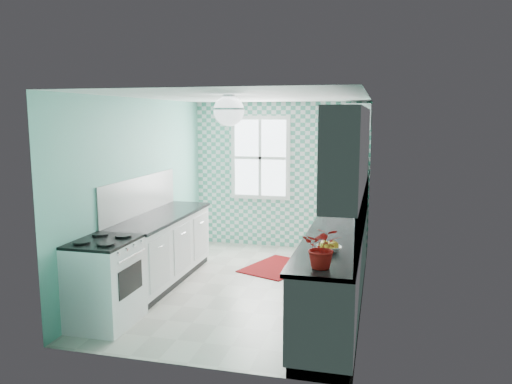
% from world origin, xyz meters
% --- Properties ---
extents(floor, '(3.00, 4.40, 0.02)m').
position_xyz_m(floor, '(0.00, 0.00, -0.01)').
color(floor, beige).
rests_on(floor, ground).
extents(ceiling, '(3.00, 4.40, 0.02)m').
position_xyz_m(ceiling, '(0.00, 0.00, 2.51)').
color(ceiling, white).
rests_on(ceiling, wall_back).
extents(wall_back, '(3.00, 0.02, 2.50)m').
position_xyz_m(wall_back, '(0.00, 2.21, 1.25)').
color(wall_back, '#6ABEAA').
rests_on(wall_back, floor).
extents(wall_front, '(3.00, 0.02, 2.50)m').
position_xyz_m(wall_front, '(0.00, -2.21, 1.25)').
color(wall_front, '#6ABEAA').
rests_on(wall_front, floor).
extents(wall_left, '(0.02, 4.40, 2.50)m').
position_xyz_m(wall_left, '(-1.51, 0.00, 1.25)').
color(wall_left, '#6ABEAA').
rests_on(wall_left, floor).
extents(wall_right, '(0.02, 4.40, 2.50)m').
position_xyz_m(wall_right, '(1.51, 0.00, 1.25)').
color(wall_right, '#6ABEAA').
rests_on(wall_right, floor).
extents(accent_wall, '(3.00, 0.01, 2.50)m').
position_xyz_m(accent_wall, '(0.00, 2.19, 1.25)').
color(accent_wall, '#4DA68B').
rests_on(accent_wall, wall_back).
extents(window, '(1.04, 0.05, 1.44)m').
position_xyz_m(window, '(-0.35, 2.16, 1.55)').
color(window, white).
rests_on(window, wall_back).
extents(backsplash_right, '(0.02, 3.60, 0.51)m').
position_xyz_m(backsplash_right, '(1.49, -0.40, 1.20)').
color(backsplash_right, white).
rests_on(backsplash_right, wall_right).
extents(backsplash_left, '(0.02, 2.15, 0.51)m').
position_xyz_m(backsplash_left, '(-1.49, -0.07, 1.20)').
color(backsplash_left, white).
rests_on(backsplash_left, wall_left).
extents(upper_cabinets_right, '(0.33, 3.20, 0.90)m').
position_xyz_m(upper_cabinets_right, '(1.33, -0.60, 1.90)').
color(upper_cabinets_right, white).
rests_on(upper_cabinets_right, wall_right).
extents(upper_cabinet_fridge, '(0.40, 0.74, 0.40)m').
position_xyz_m(upper_cabinet_fridge, '(1.30, 1.83, 2.25)').
color(upper_cabinet_fridge, white).
rests_on(upper_cabinet_fridge, wall_right).
extents(ceiling_light, '(0.34, 0.34, 0.35)m').
position_xyz_m(ceiling_light, '(0.00, -0.80, 2.32)').
color(ceiling_light, silver).
rests_on(ceiling_light, ceiling).
extents(base_cabinets_right, '(0.60, 3.60, 0.90)m').
position_xyz_m(base_cabinets_right, '(1.20, -0.40, 0.45)').
color(base_cabinets_right, white).
rests_on(base_cabinets_right, floor).
extents(countertop_right, '(0.63, 3.60, 0.04)m').
position_xyz_m(countertop_right, '(1.19, -0.40, 0.92)').
color(countertop_right, black).
rests_on(countertop_right, base_cabinets_right).
extents(base_cabinets_left, '(0.60, 2.15, 0.90)m').
position_xyz_m(base_cabinets_left, '(-1.20, -0.07, 0.45)').
color(base_cabinets_left, white).
rests_on(base_cabinets_left, floor).
extents(countertop_left, '(0.63, 2.15, 0.04)m').
position_xyz_m(countertop_left, '(-1.19, -0.07, 0.92)').
color(countertop_left, black).
rests_on(countertop_left, base_cabinets_left).
extents(fridge, '(0.66, 0.66, 1.52)m').
position_xyz_m(fridge, '(1.11, 1.80, 0.76)').
color(fridge, white).
rests_on(fridge, floor).
extents(stove, '(0.62, 0.77, 0.93)m').
position_xyz_m(stove, '(-1.20, -1.53, 0.49)').
color(stove, silver).
rests_on(stove, floor).
extents(sink, '(0.44, 0.37, 0.53)m').
position_xyz_m(sink, '(1.20, 0.54, 0.93)').
color(sink, silver).
rests_on(sink, countertop_right).
extents(rug, '(1.09, 1.27, 0.02)m').
position_xyz_m(rug, '(0.20, 0.94, 0.01)').
color(rug, maroon).
rests_on(rug, floor).
extents(dish_towel, '(0.07, 0.25, 0.37)m').
position_xyz_m(dish_towel, '(0.89, 0.30, 0.48)').
color(dish_towel, '#51ACAA').
rests_on(dish_towel, base_cabinets_right).
extents(fruit_bowl, '(0.31, 0.31, 0.06)m').
position_xyz_m(fruit_bowl, '(1.20, -1.38, 0.97)').
color(fruit_bowl, white).
rests_on(fruit_bowl, countertop_right).
extents(potted_plant, '(0.36, 0.32, 0.38)m').
position_xyz_m(potted_plant, '(1.20, -1.95, 1.13)').
color(potted_plant, '#A52F21').
rests_on(potted_plant, countertop_right).
extents(soap_bottle, '(0.11, 0.11, 0.20)m').
position_xyz_m(soap_bottle, '(1.25, 0.96, 1.04)').
color(soap_bottle, '#7B9DAF').
rests_on(soap_bottle, countertop_right).
extents(microwave, '(0.48, 0.33, 0.27)m').
position_xyz_m(microwave, '(1.11, 1.80, 1.66)').
color(microwave, silver).
rests_on(microwave, fridge).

